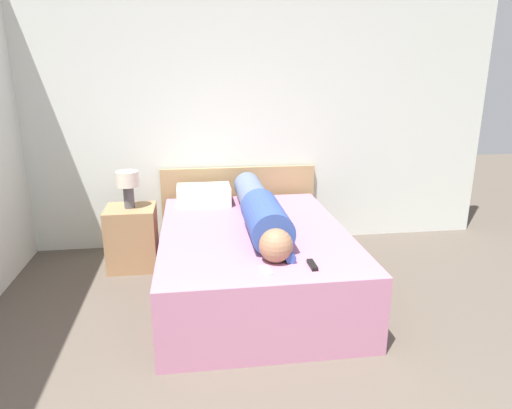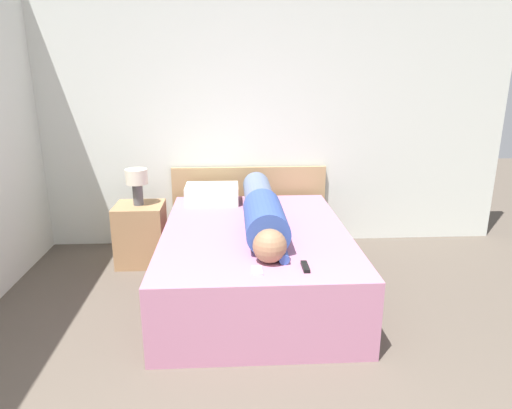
{
  "view_description": "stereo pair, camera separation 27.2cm",
  "coord_description": "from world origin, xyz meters",
  "px_view_note": "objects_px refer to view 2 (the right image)",
  "views": [
    {
      "loc": [
        -0.44,
        -0.94,
        1.76
      ],
      "look_at": [
        0.01,
        2.29,
        0.79
      ],
      "focal_mm": 32.0,
      "sensor_mm": 36.0,
      "label": 1
    },
    {
      "loc": [
        -0.17,
        -0.97,
        1.76
      ],
      "look_at": [
        0.01,
        2.29,
        0.79
      ],
      "focal_mm": 32.0,
      "sensor_mm": 36.0,
      "label": 2
    }
  ],
  "objects_px": {
    "pillow_near_headboard": "(212,194)",
    "tv_remote": "(305,267)",
    "person_lying": "(263,211)",
    "bed": "(255,261)",
    "nightstand": "(141,234)",
    "table_lamp": "(137,181)",
    "cell_phone": "(257,270)"
  },
  "relations": [
    {
      "from": "pillow_near_headboard",
      "to": "tv_remote",
      "type": "bearing_deg",
      "value": -67.21
    },
    {
      "from": "person_lying",
      "to": "pillow_near_headboard",
      "type": "xyz_separation_m",
      "value": [
        -0.43,
        0.74,
        -0.05
      ]
    },
    {
      "from": "bed",
      "to": "nightstand",
      "type": "bearing_deg",
      "value": 147.98
    },
    {
      "from": "person_lying",
      "to": "pillow_near_headboard",
      "type": "distance_m",
      "value": 0.85
    },
    {
      "from": "table_lamp",
      "to": "person_lying",
      "type": "height_order",
      "value": "table_lamp"
    },
    {
      "from": "pillow_near_headboard",
      "to": "cell_phone",
      "type": "height_order",
      "value": "pillow_near_headboard"
    },
    {
      "from": "pillow_near_headboard",
      "to": "nightstand",
      "type": "bearing_deg",
      "value": -168.34
    },
    {
      "from": "person_lying",
      "to": "cell_phone",
      "type": "relative_size",
      "value": 13.07
    },
    {
      "from": "bed",
      "to": "pillow_near_headboard",
      "type": "bearing_deg",
      "value": 115.11
    },
    {
      "from": "table_lamp",
      "to": "bed",
      "type": "bearing_deg",
      "value": -32.02
    },
    {
      "from": "bed",
      "to": "table_lamp",
      "type": "bearing_deg",
      "value": 147.98
    },
    {
      "from": "cell_phone",
      "to": "table_lamp",
      "type": "bearing_deg",
      "value": 125.12
    },
    {
      "from": "nightstand",
      "to": "pillow_near_headboard",
      "type": "height_order",
      "value": "pillow_near_headboard"
    },
    {
      "from": "bed",
      "to": "tv_remote",
      "type": "bearing_deg",
      "value": -69.69
    },
    {
      "from": "table_lamp",
      "to": "person_lying",
      "type": "distance_m",
      "value": 1.25
    },
    {
      "from": "bed",
      "to": "nightstand",
      "type": "distance_m",
      "value": 1.22
    },
    {
      "from": "nightstand",
      "to": "cell_phone",
      "type": "distance_m",
      "value": 1.77
    },
    {
      "from": "nightstand",
      "to": "tv_remote",
      "type": "bearing_deg",
      "value": -46.92
    },
    {
      "from": "nightstand",
      "to": "tv_remote",
      "type": "height_order",
      "value": "nightstand"
    },
    {
      "from": "table_lamp",
      "to": "cell_phone",
      "type": "distance_m",
      "value": 1.76
    },
    {
      "from": "pillow_near_headboard",
      "to": "cell_phone",
      "type": "bearing_deg",
      "value": -77.78
    },
    {
      "from": "bed",
      "to": "cell_phone",
      "type": "relative_size",
      "value": 15.29
    },
    {
      "from": "table_lamp",
      "to": "cell_phone",
      "type": "bearing_deg",
      "value": -54.88
    },
    {
      "from": "pillow_near_headboard",
      "to": "tv_remote",
      "type": "relative_size",
      "value": 3.3
    },
    {
      "from": "person_lying",
      "to": "pillow_near_headboard",
      "type": "relative_size",
      "value": 3.43
    },
    {
      "from": "bed",
      "to": "table_lamp",
      "type": "xyz_separation_m",
      "value": [
        -1.03,
        0.65,
        0.52
      ]
    },
    {
      "from": "table_lamp",
      "to": "tv_remote",
      "type": "height_order",
      "value": "table_lamp"
    },
    {
      "from": "tv_remote",
      "to": "cell_phone",
      "type": "distance_m",
      "value": 0.31
    },
    {
      "from": "bed",
      "to": "tv_remote",
      "type": "xyz_separation_m",
      "value": [
        0.28,
        -0.76,
        0.28
      ]
    },
    {
      "from": "table_lamp",
      "to": "pillow_near_headboard",
      "type": "distance_m",
      "value": 0.7
    },
    {
      "from": "nightstand",
      "to": "pillow_near_headboard",
      "type": "distance_m",
      "value": 0.76
    },
    {
      "from": "table_lamp",
      "to": "person_lying",
      "type": "relative_size",
      "value": 0.2
    }
  ]
}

